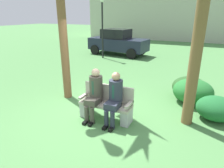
{
  "coord_description": "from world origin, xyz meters",
  "views": [
    {
      "loc": [
        2.46,
        -4.15,
        2.63
      ],
      "look_at": [
        0.37,
        0.38,
        0.85
      ],
      "focal_mm": 31.71,
      "sensor_mm": 36.0,
      "label": 1
    }
  ],
  "objects_px": {
    "seated_man_left": "(95,92)",
    "shrub_mid_lawn": "(189,87)",
    "street_lamp": "(102,22)",
    "seated_man_right": "(114,96)",
    "park_bench": "(106,104)",
    "shrub_near_bench": "(193,91)",
    "parked_car_near": "(118,42)",
    "shrub_far_lawn": "(216,109)"
  },
  "relations": [
    {
      "from": "shrub_far_lawn",
      "to": "street_lamp",
      "type": "distance_m",
      "value": 8.54
    },
    {
      "from": "shrub_near_bench",
      "to": "shrub_far_lawn",
      "type": "xyz_separation_m",
      "value": [
        0.63,
        -0.87,
        -0.06
      ]
    },
    {
      "from": "park_bench",
      "to": "shrub_near_bench",
      "type": "xyz_separation_m",
      "value": [
        1.98,
        2.0,
        -0.02
      ]
    },
    {
      "from": "park_bench",
      "to": "parked_car_near",
      "type": "distance_m",
      "value": 8.71
    },
    {
      "from": "park_bench",
      "to": "shrub_near_bench",
      "type": "distance_m",
      "value": 2.82
    },
    {
      "from": "shrub_near_bench",
      "to": "seated_man_left",
      "type": "bearing_deg",
      "value": -136.87
    },
    {
      "from": "seated_man_left",
      "to": "street_lamp",
      "type": "bearing_deg",
      "value": 115.74
    },
    {
      "from": "seated_man_right",
      "to": "shrub_far_lawn",
      "type": "height_order",
      "value": "seated_man_right"
    },
    {
      "from": "park_bench",
      "to": "seated_man_right",
      "type": "bearing_deg",
      "value": -22.65
    },
    {
      "from": "park_bench",
      "to": "seated_man_right",
      "type": "relative_size",
      "value": 1.04
    },
    {
      "from": "seated_man_right",
      "to": "street_lamp",
      "type": "distance_m",
      "value": 7.98
    },
    {
      "from": "shrub_near_bench",
      "to": "shrub_mid_lawn",
      "type": "distance_m",
      "value": 0.44
    },
    {
      "from": "shrub_near_bench",
      "to": "parked_car_near",
      "type": "bearing_deg",
      "value": 130.12
    },
    {
      "from": "street_lamp",
      "to": "park_bench",
      "type": "bearing_deg",
      "value": -62.02
    },
    {
      "from": "street_lamp",
      "to": "shrub_far_lawn",
      "type": "bearing_deg",
      "value": -42.1
    },
    {
      "from": "seated_man_right",
      "to": "shrub_mid_lawn",
      "type": "distance_m",
      "value": 3.01
    },
    {
      "from": "seated_man_left",
      "to": "shrub_mid_lawn",
      "type": "xyz_separation_m",
      "value": [
        2.13,
        2.54,
        -0.4
      ]
    },
    {
      "from": "seated_man_left",
      "to": "seated_man_right",
      "type": "distance_m",
      "value": 0.56
    },
    {
      "from": "park_bench",
      "to": "shrub_far_lawn",
      "type": "xyz_separation_m",
      "value": [
        2.62,
        1.13,
        -0.08
      ]
    },
    {
      "from": "seated_man_left",
      "to": "shrub_far_lawn",
      "type": "distance_m",
      "value": 3.18
    },
    {
      "from": "seated_man_left",
      "to": "shrub_far_lawn",
      "type": "height_order",
      "value": "seated_man_left"
    },
    {
      "from": "seated_man_right",
      "to": "shrub_near_bench",
      "type": "distance_m",
      "value": 2.74
    },
    {
      "from": "shrub_mid_lawn",
      "to": "street_lamp",
      "type": "relative_size",
      "value": 0.32
    },
    {
      "from": "seated_man_left",
      "to": "street_lamp",
      "type": "xyz_separation_m",
      "value": [
        -3.3,
        6.84,
        1.39
      ]
    },
    {
      "from": "shrub_mid_lawn",
      "to": "parked_car_near",
      "type": "distance_m",
      "value": 7.59
    },
    {
      "from": "seated_man_left",
      "to": "parked_car_near",
      "type": "xyz_separation_m",
      "value": [
        -2.88,
        8.22,
        0.09
      ]
    },
    {
      "from": "seated_man_left",
      "to": "parked_car_near",
      "type": "bearing_deg",
      "value": 109.31
    },
    {
      "from": "seated_man_left",
      "to": "shrub_near_bench",
      "type": "distance_m",
      "value": 3.12
    },
    {
      "from": "street_lamp",
      "to": "shrub_mid_lawn",
      "type": "bearing_deg",
      "value": -38.44
    },
    {
      "from": "shrub_near_bench",
      "to": "shrub_far_lawn",
      "type": "distance_m",
      "value": 1.08
    },
    {
      "from": "seated_man_left",
      "to": "shrub_near_bench",
      "type": "height_order",
      "value": "seated_man_left"
    },
    {
      "from": "shrub_near_bench",
      "to": "parked_car_near",
      "type": "xyz_separation_m",
      "value": [
        -5.14,
        6.1,
        0.46
      ]
    },
    {
      "from": "street_lamp",
      "to": "seated_man_right",
      "type": "bearing_deg",
      "value": -60.61
    },
    {
      "from": "shrub_near_bench",
      "to": "parked_car_near",
      "type": "height_order",
      "value": "parked_car_near"
    },
    {
      "from": "park_bench",
      "to": "parked_car_near",
      "type": "height_order",
      "value": "parked_car_near"
    },
    {
      "from": "shrub_far_lawn",
      "to": "street_lamp",
      "type": "xyz_separation_m",
      "value": [
        -6.19,
        5.6,
        1.83
      ]
    },
    {
      "from": "park_bench",
      "to": "street_lamp",
      "type": "bearing_deg",
      "value": 117.98
    },
    {
      "from": "park_bench",
      "to": "shrub_near_bench",
      "type": "bearing_deg",
      "value": 45.27
    },
    {
      "from": "seated_man_left",
      "to": "shrub_mid_lawn",
      "type": "bearing_deg",
      "value": 50.01
    },
    {
      "from": "seated_man_left",
      "to": "seated_man_right",
      "type": "bearing_deg",
      "value": -0.25
    },
    {
      "from": "shrub_near_bench",
      "to": "street_lamp",
      "type": "xyz_separation_m",
      "value": [
        -5.56,
        4.73,
        1.77
      ]
    },
    {
      "from": "shrub_near_bench",
      "to": "seated_man_right",
      "type": "bearing_deg",
      "value": -128.78
    }
  ]
}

